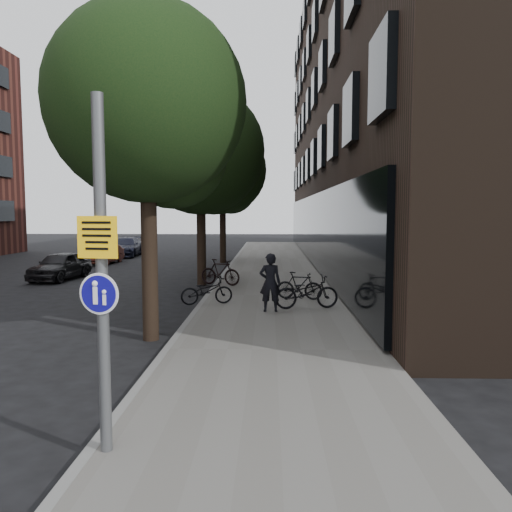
{
  "coord_description": "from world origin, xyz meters",
  "views": [
    {
      "loc": [
        0.11,
        -6.6,
        2.9
      ],
      "look_at": [
        -0.18,
        3.67,
        2.0
      ],
      "focal_mm": 35.0,
      "sensor_mm": 36.0,
      "label": 1
    }
  ],
  "objects_px": {
    "pedestrian": "(270,282)",
    "parked_bike_facade_near": "(307,292)",
    "signpost": "(102,275)",
    "parked_car_near": "(60,266)"
  },
  "relations": [
    {
      "from": "pedestrian",
      "to": "parked_bike_facade_near",
      "type": "height_order",
      "value": "pedestrian"
    },
    {
      "from": "signpost",
      "to": "pedestrian",
      "type": "xyz_separation_m",
      "value": [
        1.92,
        8.25,
        -1.25
      ]
    },
    {
      "from": "parked_bike_facade_near",
      "to": "parked_car_near",
      "type": "xyz_separation_m",
      "value": [
        -10.11,
        6.82,
        -0.0
      ]
    },
    {
      "from": "signpost",
      "to": "parked_bike_facade_near",
      "type": "xyz_separation_m",
      "value": [
        2.98,
        8.72,
        -1.58
      ]
    },
    {
      "from": "pedestrian",
      "to": "parked_car_near",
      "type": "distance_m",
      "value": 11.62
    },
    {
      "from": "pedestrian",
      "to": "parked_car_near",
      "type": "bearing_deg",
      "value": -41.06
    },
    {
      "from": "parked_bike_facade_near",
      "to": "parked_car_near",
      "type": "height_order",
      "value": "parked_car_near"
    },
    {
      "from": "pedestrian",
      "to": "parked_bike_facade_near",
      "type": "distance_m",
      "value": 1.2
    },
    {
      "from": "parked_bike_facade_near",
      "to": "signpost",
      "type": "bearing_deg",
      "value": 150.9
    },
    {
      "from": "pedestrian",
      "to": "parked_bike_facade_near",
      "type": "xyz_separation_m",
      "value": [
        1.06,
        0.47,
        -0.34
      ]
    }
  ]
}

